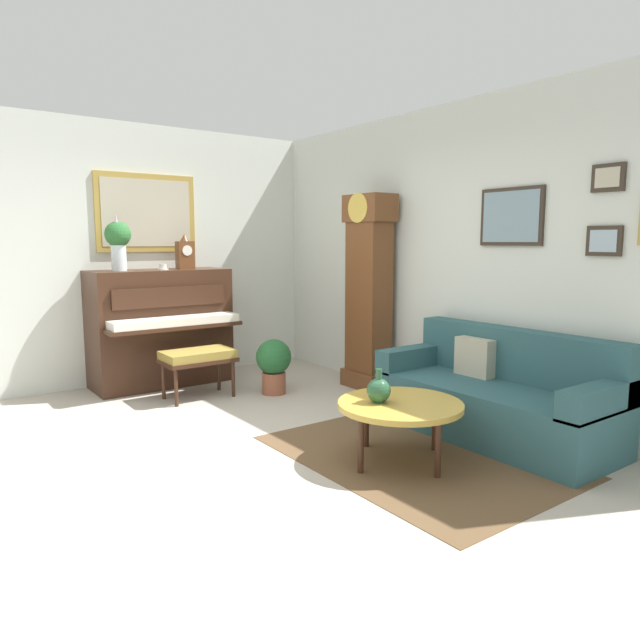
{
  "coord_description": "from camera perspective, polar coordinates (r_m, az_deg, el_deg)",
  "views": [
    {
      "loc": [
        3.75,
        -1.84,
        1.55
      ],
      "look_at": [
        -0.06,
        0.95,
        0.9
      ],
      "focal_mm": 32.47,
      "sensor_mm": 36.0,
      "label": 1
    }
  ],
  "objects": [
    {
      "name": "ground_plane",
      "position": [
        4.47,
        -9.66,
        -13.27
      ],
      "size": [
        6.4,
        6.0,
        0.1
      ],
      "primitive_type": "cube",
      "color": "#B2A899"
    },
    {
      "name": "wall_left",
      "position": [
        6.61,
        -20.08,
        6.13
      ],
      "size": [
        0.13,
        4.9,
        2.8
      ],
      "color": "silver",
      "rests_on": "ground_plane"
    },
    {
      "name": "wall_back",
      "position": [
        5.65,
        12.5,
        6.15
      ],
      "size": [
        5.3,
        0.13,
        2.8
      ],
      "color": "silver",
      "rests_on": "ground_plane"
    },
    {
      "name": "area_rug",
      "position": [
        4.36,
        9.4,
        -13.07
      ],
      "size": [
        2.1,
        1.5,
        0.01
      ],
      "primitive_type": "cube",
      "color": "brown",
      "rests_on": "ground_plane"
    },
    {
      "name": "piano",
      "position": [
        6.46,
        -15.39,
        -0.67
      ],
      "size": [
        0.87,
        1.44,
        1.25
      ],
      "color": "#3D2316",
      "rests_on": "ground_plane"
    },
    {
      "name": "piano_bench",
      "position": [
        5.84,
        -11.94,
        -3.65
      ],
      "size": [
        0.42,
        0.7,
        0.48
      ],
      "color": "#3D2316",
      "rests_on": "ground_plane"
    },
    {
      "name": "grandfather_clock",
      "position": [
        6.08,
        4.81,
        2.26
      ],
      "size": [
        0.52,
        0.34,
        2.03
      ],
      "color": "brown",
      "rests_on": "ground_plane"
    },
    {
      "name": "couch",
      "position": [
        4.87,
        17.0,
        -7.28
      ],
      "size": [
        1.9,
        0.8,
        0.84
      ],
      "color": "#2D565B",
      "rests_on": "ground_plane"
    },
    {
      "name": "coffee_table",
      "position": [
        4.14,
        7.91,
        -8.42
      ],
      "size": [
        0.88,
        0.88,
        0.43
      ],
      "color": "gold",
      "rests_on": "ground_plane"
    },
    {
      "name": "mantel_clock",
      "position": [
        6.5,
        -13.16,
        6.44
      ],
      "size": [
        0.13,
        0.18,
        0.38
      ],
      "color": "brown",
      "rests_on": "piano"
    },
    {
      "name": "flower_vase",
      "position": [
        6.25,
        -19.29,
        7.47
      ],
      "size": [
        0.26,
        0.26,
        0.58
      ],
      "color": "silver",
      "rests_on": "piano"
    },
    {
      "name": "teacup",
      "position": [
        6.38,
        -15.22,
        5.02
      ],
      "size": [
        0.12,
        0.12,
        0.06
      ],
      "color": "white",
      "rests_on": "piano"
    },
    {
      "name": "green_jug",
      "position": [
        4.08,
        5.8,
        -6.91
      ],
      "size": [
        0.17,
        0.17,
        0.24
      ],
      "color": "#234C33",
      "rests_on": "coffee_table"
    },
    {
      "name": "potted_plant",
      "position": [
        5.91,
        -4.59,
        -4.2
      ],
      "size": [
        0.36,
        0.36,
        0.56
      ],
      "color": "#935138",
      "rests_on": "ground_plane"
    }
  ]
}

